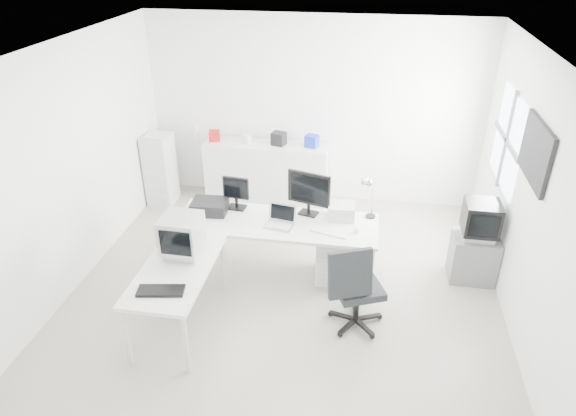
% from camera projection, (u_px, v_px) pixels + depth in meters
% --- Properties ---
extents(floor, '(5.00, 5.00, 0.01)m').
position_uv_depth(floor, '(285.00, 288.00, 6.18)').
color(floor, beige).
rests_on(floor, ground).
extents(ceiling, '(5.00, 5.00, 0.01)m').
position_uv_depth(ceiling, '(285.00, 51.00, 4.83)').
color(ceiling, white).
rests_on(ceiling, back_wall).
extents(back_wall, '(5.00, 0.02, 2.80)m').
position_uv_depth(back_wall, '(313.00, 112.00, 7.67)').
color(back_wall, white).
rests_on(back_wall, floor).
extents(left_wall, '(0.02, 5.00, 2.80)m').
position_uv_depth(left_wall, '(70.00, 168.00, 5.87)').
color(left_wall, white).
rests_on(left_wall, floor).
extents(right_wall, '(0.02, 5.00, 2.80)m').
position_uv_depth(right_wall, '(530.00, 202.00, 5.15)').
color(right_wall, white).
rests_on(right_wall, floor).
extents(window, '(0.02, 1.20, 1.10)m').
position_uv_depth(window, '(507.00, 140.00, 6.09)').
color(window, white).
rests_on(window, right_wall).
extents(wall_picture, '(0.04, 0.90, 0.60)m').
position_uv_depth(wall_picture, '(536.00, 152.00, 5.00)').
color(wall_picture, black).
rests_on(wall_picture, right_wall).
extents(main_desk, '(2.40, 0.80, 0.75)m').
position_uv_depth(main_desk, '(277.00, 248.00, 6.28)').
color(main_desk, silver).
rests_on(main_desk, floor).
extents(side_desk, '(0.70, 1.40, 0.75)m').
position_uv_depth(side_desk, '(179.00, 297.00, 5.45)').
color(side_desk, silver).
rests_on(side_desk, floor).
extents(drawer_pedestal, '(0.40, 0.50, 0.60)m').
position_uv_depth(drawer_pedestal, '(334.00, 256.00, 6.26)').
color(drawer_pedestal, silver).
rests_on(drawer_pedestal, floor).
extents(inkjet_printer, '(0.44, 0.35, 0.15)m').
position_uv_depth(inkjet_printer, '(210.00, 206.00, 6.27)').
color(inkjet_printer, black).
rests_on(inkjet_printer, main_desk).
extents(lcd_monitor_small, '(0.34, 0.22, 0.41)m').
position_uv_depth(lcd_monitor_small, '(236.00, 193.00, 6.30)').
color(lcd_monitor_small, black).
rests_on(lcd_monitor_small, main_desk).
extents(lcd_monitor_large, '(0.58, 0.35, 0.56)m').
position_uv_depth(lcd_monitor_large, '(309.00, 193.00, 6.13)').
color(lcd_monitor_large, black).
rests_on(lcd_monitor_large, main_desk).
extents(laptop, '(0.43, 0.44, 0.25)m').
position_uv_depth(laptop, '(279.00, 217.00, 5.95)').
color(laptop, '#B7B7BA').
rests_on(laptop, main_desk).
extents(white_keyboard, '(0.45, 0.24, 0.02)m').
position_uv_depth(white_keyboard, '(330.00, 232.00, 5.87)').
color(white_keyboard, silver).
rests_on(white_keyboard, main_desk).
extents(white_mouse, '(0.06, 0.06, 0.06)m').
position_uv_depth(white_mouse, '(357.00, 230.00, 5.86)').
color(white_mouse, silver).
rests_on(white_mouse, main_desk).
extents(laser_printer, '(0.33, 0.29, 0.18)m').
position_uv_depth(laser_printer, '(341.00, 211.00, 6.14)').
color(laser_printer, '#BDBDBD').
rests_on(laser_printer, main_desk).
extents(desk_lamp, '(0.21, 0.21, 0.52)m').
position_uv_depth(desk_lamp, '(372.00, 198.00, 6.07)').
color(desk_lamp, silver).
rests_on(desk_lamp, main_desk).
extents(crt_monitor, '(0.42, 0.42, 0.47)m').
position_uv_depth(crt_monitor, '(182.00, 236.00, 5.37)').
color(crt_monitor, '#B7B7BA').
rests_on(crt_monitor, side_desk).
extents(black_keyboard, '(0.47, 0.25, 0.03)m').
position_uv_depth(black_keyboard, '(161.00, 291.00, 4.92)').
color(black_keyboard, black).
rests_on(black_keyboard, side_desk).
extents(office_chair, '(0.81, 0.81, 1.07)m').
position_uv_depth(office_chair, '(358.00, 284.00, 5.39)').
color(office_chair, '#272A2C').
rests_on(office_chair, floor).
extents(tv_cabinet, '(0.54, 0.44, 0.58)m').
position_uv_depth(tv_cabinet, '(473.00, 257.00, 6.25)').
color(tv_cabinet, slate).
rests_on(tv_cabinet, floor).
extents(crt_tv, '(0.50, 0.48, 0.45)m').
position_uv_depth(crt_tv, '(481.00, 221.00, 6.00)').
color(crt_tv, black).
rests_on(crt_tv, tv_cabinet).
extents(sideboard, '(1.89, 0.47, 0.94)m').
position_uv_depth(sideboard, '(266.00, 172.00, 7.99)').
color(sideboard, silver).
rests_on(sideboard, floor).
extents(clutter_box_a, '(0.19, 0.17, 0.16)m').
position_uv_depth(clutter_box_a, '(215.00, 136.00, 7.84)').
color(clutter_box_a, '#AE1918').
rests_on(clutter_box_a, sideboard).
extents(clutter_box_b, '(0.15, 0.14, 0.12)m').
position_uv_depth(clutter_box_b, '(246.00, 139.00, 7.78)').
color(clutter_box_b, silver).
rests_on(clutter_box_b, sideboard).
extents(clutter_box_c, '(0.23, 0.22, 0.19)m').
position_uv_depth(clutter_box_c, '(279.00, 139.00, 7.69)').
color(clutter_box_c, black).
rests_on(clutter_box_c, sideboard).
extents(clutter_box_d, '(0.22, 0.20, 0.18)m').
position_uv_depth(clutter_box_d, '(312.00, 141.00, 7.62)').
color(clutter_box_d, '#1A34BA').
rests_on(clutter_box_d, sideboard).
extents(clutter_bottle, '(0.07, 0.07, 0.22)m').
position_uv_depth(clutter_bottle, '(196.00, 132.00, 7.90)').
color(clutter_bottle, silver).
rests_on(clutter_bottle, sideboard).
extents(filing_cabinet, '(0.38, 0.45, 1.09)m').
position_uv_depth(filing_cabinet, '(161.00, 169.00, 7.90)').
color(filing_cabinet, silver).
rests_on(filing_cabinet, floor).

